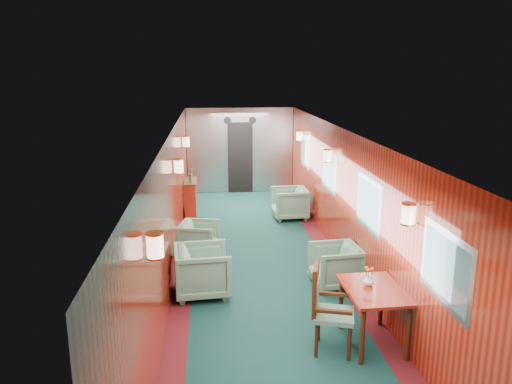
# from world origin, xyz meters

# --- Properties ---
(room) EXTENTS (12.00, 12.10, 2.40)m
(room) POSITION_xyz_m (0.00, 0.00, 1.63)
(room) COLOR #0C2D28
(room) RESTS_ON ground
(bulkhead) EXTENTS (2.98, 0.17, 2.39)m
(bulkhead) POSITION_xyz_m (0.00, 5.91, 1.18)
(bulkhead) COLOR #AAABB1
(bulkhead) RESTS_ON ground
(windows_right) EXTENTS (0.02, 8.60, 0.80)m
(windows_right) POSITION_xyz_m (1.49, 0.25, 1.45)
(windows_right) COLOR #A9ACB0
(windows_right) RESTS_ON ground
(wall_sconces) EXTENTS (2.97, 7.97, 0.25)m
(wall_sconces) POSITION_xyz_m (0.00, 0.57, 1.79)
(wall_sconces) COLOR #FFE3C6
(wall_sconces) RESTS_ON ground
(dining_table) EXTENTS (0.74, 1.03, 0.76)m
(dining_table) POSITION_xyz_m (1.14, -2.43, 0.64)
(dining_table) COLOR maroon
(dining_table) RESTS_ON ground
(side_chair) EXTENTS (0.61, 0.63, 1.12)m
(side_chair) POSITION_xyz_m (0.52, -2.51, 0.61)
(side_chair) COLOR #1F4A39
(side_chair) RESTS_ON ground
(credenza) EXTENTS (0.29, 0.92, 1.10)m
(credenza) POSITION_xyz_m (-1.34, 3.78, 0.42)
(credenza) COLOR maroon
(credenza) RESTS_ON ground
(flower_vase) EXTENTS (0.16, 0.16, 0.13)m
(flower_vase) POSITION_xyz_m (1.10, -2.33, 0.83)
(flower_vase) COLOR silver
(flower_vase) RESTS_ON dining_table
(armchair_left_near) EXTENTS (0.92, 0.90, 0.77)m
(armchair_left_near) POSITION_xyz_m (-1.01, -0.78, 0.39)
(armchair_left_near) COLOR #1F4A39
(armchair_left_near) RESTS_ON ground
(armchair_left_far) EXTENTS (0.83, 0.81, 0.63)m
(armchair_left_far) POSITION_xyz_m (-1.09, 0.98, 0.32)
(armchair_left_far) COLOR #1F4A39
(armchair_left_far) RESTS_ON ground
(armchair_right_near) EXTENTS (0.82, 0.80, 0.68)m
(armchair_right_near) POSITION_xyz_m (1.12, -0.66, 0.34)
(armchair_right_near) COLOR #1F4A39
(armchair_right_near) RESTS_ON ground
(armchair_right_far) EXTENTS (0.83, 0.81, 0.73)m
(armchair_right_far) POSITION_xyz_m (0.98, 3.15, 0.36)
(armchair_right_far) COLOR #1F4A39
(armchair_right_far) RESTS_ON ground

